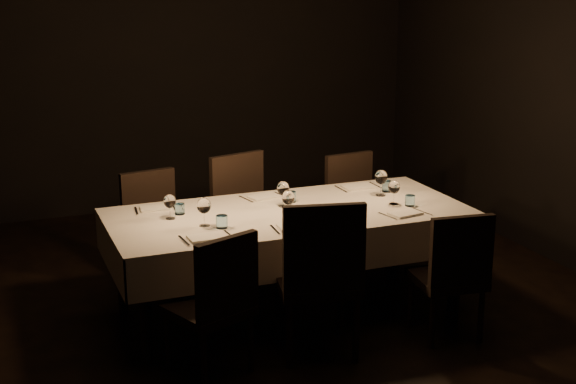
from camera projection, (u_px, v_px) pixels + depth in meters
name	position (u px, v px, depth m)	size (l,w,h in m)	color
room	(288.00, 107.00, 5.45)	(5.01, 6.01, 3.01)	black
dining_table	(288.00, 221.00, 5.66)	(2.52, 1.12, 0.76)	black
chair_near_left	(217.00, 298.00, 4.78)	(0.57, 0.57, 0.92)	black
place_setting_near_left	(209.00, 219.00, 5.20)	(0.36, 0.42, 0.20)	beige
chair_near_center	(319.00, 273.00, 5.00)	(0.60, 0.60, 1.05)	black
place_setting_near_center	(294.00, 210.00, 5.42)	(0.34, 0.41, 0.19)	beige
chair_near_right	(453.00, 270.00, 5.26)	(0.48, 0.48, 0.90)	black
place_setting_near_right	(401.00, 198.00, 5.71)	(0.34, 0.40, 0.18)	beige
chair_far_left	(154.00, 225.00, 6.17)	(0.51, 0.51, 0.91)	black
place_setting_far_left	(168.00, 205.00, 5.54)	(0.32, 0.40, 0.17)	beige
chair_far_center	(246.00, 213.00, 6.34)	(0.59, 0.59, 1.00)	black
place_setting_far_center	(279.00, 193.00, 5.83)	(0.35, 0.41, 0.18)	beige
chair_far_right	(355.00, 204.00, 6.71)	(0.49, 0.49, 0.92)	black
place_setting_far_right	(376.00, 182.00, 6.10)	(0.36, 0.42, 0.20)	beige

